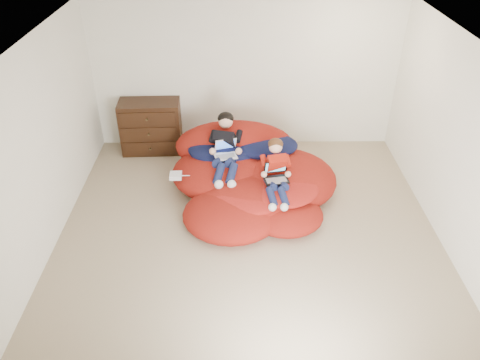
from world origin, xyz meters
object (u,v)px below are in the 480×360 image
object	(u,v)px
younger_boy	(276,169)
laptop_black	(276,174)
beanbag_pile	(249,177)
laptop_white	(226,151)
dresser	(151,127)
older_boy	(226,145)

from	to	relation	value
younger_boy	laptop_black	size ratio (longest dim) A/B	2.55
beanbag_pile	laptop_white	size ratio (longest dim) A/B	6.38
laptop_white	younger_boy	bearing A→B (deg)	-34.96
dresser	laptop_black	bearing A→B (deg)	-40.19
dresser	beanbag_pile	xyz separation A→B (m)	(1.62, -1.27, -0.19)
older_boy	dresser	bearing A→B (deg)	140.60
younger_boy	laptop_black	world-z (taller)	younger_boy
younger_boy	older_boy	bearing A→B (deg)	140.25
dresser	younger_boy	bearing A→B (deg)	-39.53
older_boy	younger_boy	bearing A→B (deg)	-39.75
dresser	laptop_black	world-z (taller)	dresser
younger_boy	laptop_white	distance (m)	0.85
laptop_white	laptop_black	distance (m)	0.88
beanbag_pile	younger_boy	xyz separation A→B (m)	(0.35, -0.36, 0.35)
younger_boy	beanbag_pile	bearing A→B (deg)	134.46
laptop_black	dresser	bearing A→B (deg)	139.81
beanbag_pile	laptop_white	bearing A→B (deg)	159.67
older_boy	laptop_black	size ratio (longest dim) A/B	3.17
beanbag_pile	laptop_white	xyz separation A→B (m)	(-0.35, 0.13, 0.37)
older_boy	laptop_white	bearing A→B (deg)	-90.00
dresser	laptop_white	bearing A→B (deg)	-41.81
dresser	laptop_white	xyz separation A→B (m)	(1.27, -1.14, 0.18)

